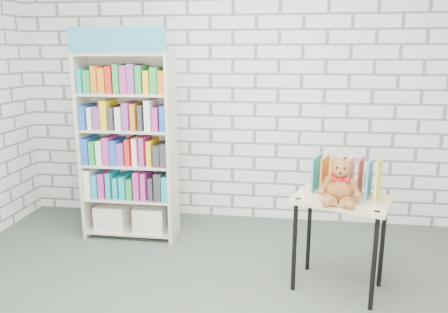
# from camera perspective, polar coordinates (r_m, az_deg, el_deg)

# --- Properties ---
(room_shell) EXTENTS (4.52, 4.02, 2.81)m
(room_shell) POSITION_cam_1_polar(r_m,az_deg,el_deg) (2.57, -4.35, 14.04)
(room_shell) COLOR silver
(room_shell) RESTS_ON ground
(bookshelf) EXTENTS (0.88, 0.34, 1.97)m
(bookshelf) POSITION_cam_1_polar(r_m,az_deg,el_deg) (4.22, -12.34, 1.39)
(bookshelf) COLOR beige
(bookshelf) RESTS_ON ground
(display_table) EXTENTS (0.79, 0.67, 0.72)m
(display_table) POSITION_cam_1_polar(r_m,az_deg,el_deg) (3.34, 15.03, -6.88)
(display_table) COLOR tan
(display_table) RESTS_ON ground
(table_books) EXTENTS (0.51, 0.35, 0.28)m
(table_books) POSITION_cam_1_polar(r_m,az_deg,el_deg) (3.37, 15.70, -2.44)
(table_books) COLOR teal
(table_books) RESTS_ON display_table
(teddy_bear) EXTENTS (0.30, 0.28, 0.32)m
(teddy_bear) POSITION_cam_1_polar(r_m,az_deg,el_deg) (3.17, 14.90, -3.56)
(teddy_bear) COLOR brown
(teddy_bear) RESTS_ON display_table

